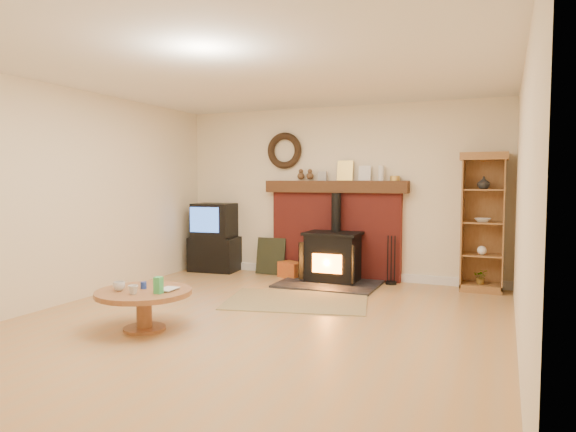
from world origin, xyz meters
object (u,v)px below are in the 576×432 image
at_px(tv_unit, 215,239).
at_px(curio_cabinet, 483,222).
at_px(coffee_table, 144,298).
at_px(wood_stove, 332,258).

height_order(tv_unit, curio_cabinet, curio_cabinet).
relative_size(tv_unit, coffee_table, 1.18).
relative_size(curio_cabinet, coffee_table, 1.97).
distance_m(wood_stove, tv_unit, 2.10).
relative_size(wood_stove, curio_cabinet, 0.76).
bearing_deg(curio_cabinet, tv_unit, -178.81).
bearing_deg(wood_stove, coffee_table, -108.35).
bearing_deg(coffee_table, curio_cabinet, 47.30).
height_order(wood_stove, coffee_table, wood_stove).
height_order(wood_stove, curio_cabinet, curio_cabinet).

